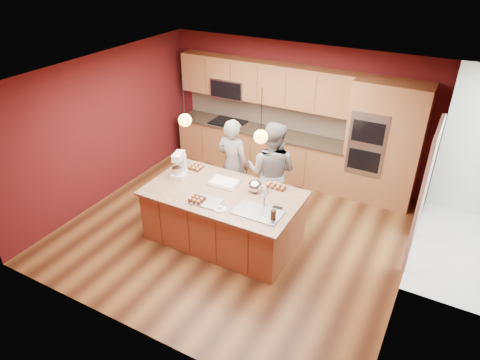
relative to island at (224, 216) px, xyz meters
The scene contains 24 objects.
floor 0.55m from the island, 78.99° to the left, with size 5.50×5.50×0.00m, color #432414.
ceiling 2.26m from the island, 78.99° to the left, with size 5.50×5.50×0.00m, color white.
wall_back 2.93m from the island, 88.82° to the left, with size 5.50×5.50×0.00m, color #4E1215.
wall_front 2.38m from the island, 88.51° to the right, with size 5.50×5.50×0.00m, color #4E1215.
wall_left 2.85m from the island, behind, with size 5.00×5.00×0.00m, color #4E1215.
wall_right 2.96m from the island, ahead, with size 5.00×5.00×0.00m, color #4E1215.
cabinet_run 2.67m from the island, 103.75° to the left, with size 3.74×0.64×2.30m.
oven_column 3.21m from the island, 52.61° to the left, with size 1.30×0.62×2.30m.
doorway_trim 3.05m from the island, 21.45° to the left, with size 0.08×1.11×2.20m, color white, non-canonical shape.
pendant_left 1.67m from the island, behind, with size 0.20×0.20×0.80m.
pendant_right 1.66m from the island, ahead, with size 0.20×0.20×0.80m.
island is the anchor object (origin of this frame).
person_left 1.09m from the island, 110.92° to the left, with size 0.63×0.42×1.74m, color black.
person_right 1.12m from the island, 67.29° to the left, with size 0.89×0.69×1.83m, color gray.
stand_mixer 1.13m from the island, behind, with size 0.29×0.35×0.42m.
sheet_cake 0.54m from the island, 118.80° to the left, with size 0.50×0.38×0.05m.
cooling_rack 0.59m from the island, 103.81° to the right, with size 0.45×0.32×0.02m, color #9EA0A4.
mixing_bowl 0.73m from the island, 33.35° to the left, with size 0.24×0.24×0.20m, color silver.
plate 0.66m from the island, 65.55° to the right, with size 0.19×0.19×0.01m, color silver.
tumbler 1.16m from the island, 16.48° to the right, with size 0.08×0.08×0.16m, color #331B10.
phone 1.03m from the island, ahead, with size 0.14×0.08×0.01m, color black.
cupcakes_left 1.06m from the island, 150.49° to the left, with size 0.25×0.25×0.08m, color #C1814E, non-canonical shape.
cupcakes_rack 0.68m from the island, 118.68° to the right, with size 0.24×0.24×0.07m, color #C1814E, non-canonical shape.
cupcakes_right 0.98m from the island, 38.06° to the left, with size 0.34×0.17×0.08m, color #C1814E, non-canonical shape.
Camera 1 is at (2.92, -5.22, 4.43)m, focal length 32.00 mm.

